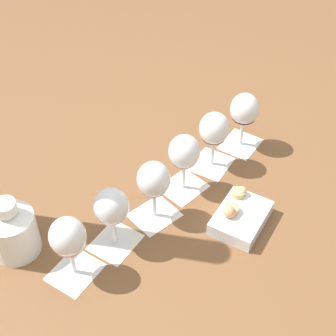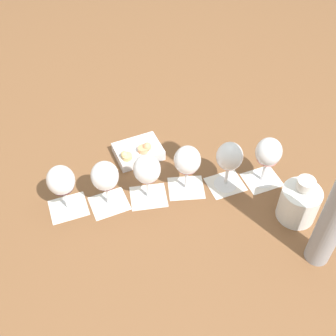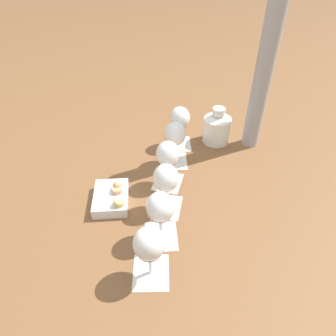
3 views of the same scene
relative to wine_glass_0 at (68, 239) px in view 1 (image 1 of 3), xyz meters
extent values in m
plane|color=brown|center=(0.23, -0.18, -0.11)|extent=(8.00, 8.00, 0.00)
cube|color=silver|center=(0.00, 0.00, -0.11)|extent=(0.14, 0.13, 0.00)
cube|color=silver|center=(0.09, -0.07, -0.11)|extent=(0.14, 0.13, 0.00)
cube|color=silver|center=(0.18, -0.15, -0.11)|extent=(0.14, 0.14, 0.00)
cube|color=silver|center=(0.29, -0.21, -0.11)|extent=(0.14, 0.14, 0.00)
cube|color=silver|center=(0.38, -0.28, -0.11)|extent=(0.14, 0.13, 0.00)
cube|color=silver|center=(0.47, -0.36, -0.11)|extent=(0.14, 0.13, 0.00)
cylinder|color=white|center=(0.00, 0.00, -0.11)|extent=(0.07, 0.07, 0.01)
cylinder|color=white|center=(0.00, 0.00, -0.07)|extent=(0.01, 0.01, 0.08)
ellipsoid|color=white|center=(0.00, 0.00, 0.01)|extent=(0.08, 0.08, 0.09)
ellipsoid|color=pink|center=(0.00, 0.00, -0.02)|extent=(0.06, 0.06, 0.02)
cylinder|color=white|center=(0.09, -0.07, -0.11)|extent=(0.07, 0.07, 0.01)
cylinder|color=white|center=(0.09, -0.07, -0.07)|extent=(0.01, 0.01, 0.08)
ellipsoid|color=white|center=(0.09, -0.07, 0.01)|extent=(0.08, 0.08, 0.09)
ellipsoid|color=#CF545E|center=(0.09, -0.07, -0.01)|extent=(0.06, 0.06, 0.03)
cylinder|color=white|center=(0.18, -0.15, -0.11)|extent=(0.07, 0.07, 0.01)
cylinder|color=white|center=(0.18, -0.15, -0.07)|extent=(0.01, 0.01, 0.08)
ellipsoid|color=white|center=(0.18, -0.15, 0.01)|extent=(0.08, 0.08, 0.09)
ellipsoid|color=maroon|center=(0.18, -0.15, -0.02)|extent=(0.06, 0.06, 0.03)
cylinder|color=white|center=(0.29, -0.21, -0.11)|extent=(0.07, 0.07, 0.01)
cylinder|color=white|center=(0.29, -0.21, -0.07)|extent=(0.01, 0.01, 0.08)
ellipsoid|color=white|center=(0.29, -0.21, 0.01)|extent=(0.08, 0.08, 0.09)
ellipsoid|color=maroon|center=(0.29, -0.21, -0.02)|extent=(0.06, 0.06, 0.03)
cylinder|color=white|center=(0.38, -0.28, -0.11)|extent=(0.07, 0.07, 0.01)
cylinder|color=white|center=(0.38, -0.28, -0.07)|extent=(0.01, 0.01, 0.08)
ellipsoid|color=white|center=(0.38, -0.28, 0.01)|extent=(0.08, 0.08, 0.09)
ellipsoid|color=#491121|center=(0.38, -0.28, -0.02)|extent=(0.06, 0.06, 0.03)
cylinder|color=white|center=(0.47, -0.36, -0.11)|extent=(0.07, 0.07, 0.01)
cylinder|color=white|center=(0.47, -0.36, -0.07)|extent=(0.01, 0.01, 0.08)
ellipsoid|color=white|center=(0.47, -0.36, 0.01)|extent=(0.08, 0.08, 0.09)
ellipsoid|color=black|center=(0.47, -0.36, -0.02)|extent=(0.06, 0.06, 0.02)
cylinder|color=white|center=(0.05, 0.15, -0.06)|extent=(0.11, 0.11, 0.11)
cone|color=white|center=(0.05, 0.15, 0.00)|extent=(0.11, 0.11, 0.02)
cylinder|color=white|center=(0.05, 0.15, 0.02)|extent=(0.05, 0.05, 0.03)
cube|color=silver|center=(0.18, -0.36, -0.10)|extent=(0.18, 0.16, 0.04)
cylinder|color=tan|center=(0.18, -0.33, -0.07)|extent=(0.03, 0.03, 0.02)
sphere|color=tan|center=(0.17, -0.33, -0.06)|extent=(0.03, 0.03, 0.03)
sphere|color=#DBB775|center=(0.24, -0.36, -0.07)|extent=(0.02, 0.02, 0.02)
cylinder|color=#DBB775|center=(0.24, -0.35, -0.07)|extent=(0.03, 0.03, 0.01)
camera|label=1|loc=(-0.64, -0.28, 0.82)|focal=55.00mm
camera|label=2|loc=(0.83, 0.37, 0.87)|focal=45.00mm
camera|label=3|loc=(0.87, -0.52, 0.59)|focal=32.00mm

